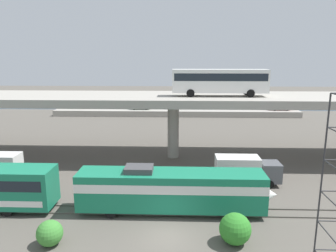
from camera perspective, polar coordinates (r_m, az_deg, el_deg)
The scene contains 18 objects.
ground_plane at distance 25.91m, azimuth -0.08°, elevation -18.94°, with size 260.00×260.00×0.00m, color #565149.
rail_strip_near at distance 28.74m, azimuth 0.18°, elevation -15.47°, with size 110.00×0.12×0.12m, color #59544C.
rail_strip_far at distance 30.04m, azimuth 0.28°, elevation -14.19°, with size 110.00×0.12×0.12m, color #59544C.
train_locomotive at distance 28.47m, azimuth 2.16°, elevation -11.01°, with size 17.23×3.04×4.18m.
highway_overpass at distance 42.57m, azimuth 0.95°, elevation 4.54°, with size 96.00×11.03×8.46m.
transit_bus_on_overpass at distance 41.76m, azimuth 9.11°, elevation 8.05°, with size 12.00×2.68×3.40m.
service_truck_east at distance 35.59m, azimuth 13.55°, elevation -7.49°, with size 6.80×2.46×3.04m.
pier_parking_lot at distance 78.23m, azimuth 1.46°, elevation 2.74°, with size 56.71×10.61×1.33m, color #9E998E.
parked_car_0 at distance 76.73m, azimuth 1.89°, elevation 3.64°, with size 4.10×1.94×1.50m.
parked_car_1 at distance 81.16m, azimuth 13.73°, elevation 3.76°, with size 4.47×1.96×1.50m.
parked_car_2 at distance 76.12m, azimuth -4.92°, elevation 3.53°, with size 4.48×1.98×1.50m.
parked_car_3 at distance 80.23m, azimuth 10.45°, elevation 3.81°, with size 4.07×1.84×1.50m.
parked_car_4 at distance 80.81m, azimuth 17.19°, elevation 3.53°, with size 4.10×1.95×1.50m.
parked_car_5 at distance 78.99m, azimuth 19.16°, elevation 3.22°, with size 4.53×1.91×1.50m.
parked_car_6 at distance 81.11m, azimuth -15.58°, elevation 3.66°, with size 4.48×2.00×1.50m.
harbor_water at distance 101.08m, azimuth 1.61°, elevation 4.48°, with size 140.00×36.00×0.01m, color navy.
shrub_left at distance 25.87m, azimuth -20.21°, elevation -17.38°, with size 1.89×1.89×1.89m, color #3D8834.
shrub_right at distance 24.99m, azimuth 11.80°, elevation -17.40°, with size 2.33×2.33×2.33m, color #2E8128.
Camera 1 is at (0.85, -22.19, 13.35)m, focal length 34.44 mm.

